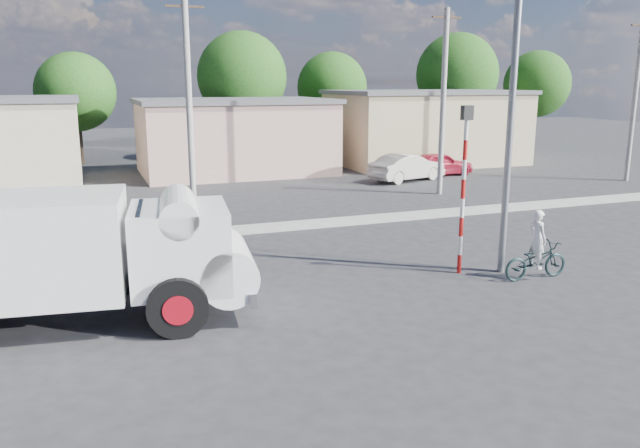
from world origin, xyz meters
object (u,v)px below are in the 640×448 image
object	(u,v)px
truck	(90,253)
bicycle	(536,261)
cyclist	(537,250)
streetlight	(508,81)
traffic_pole	(464,176)
car_cream	(407,167)
car_red	(440,164)

from	to	relation	value
truck	bicycle	distance (m)	10.71
cyclist	streetlight	world-z (taller)	streetlight
cyclist	traffic_pole	size ratio (longest dim) A/B	0.34
bicycle	cyclist	bearing A→B (deg)	0.00
truck	car_cream	bearing A→B (deg)	51.17
car_cream	traffic_pole	world-z (taller)	traffic_pole
car_cream	car_red	bearing A→B (deg)	-84.01
truck	car_red	xyz separation A→B (m)	(17.95, 15.78, -0.89)
car_cream	streetlight	xyz separation A→B (m)	(-5.36, -14.75, 4.28)
cyclist	truck	bearing A→B (deg)	85.60
truck	cyclist	world-z (taller)	truck
bicycle	car_red	world-z (taller)	car_red
bicycle	streetlight	xyz separation A→B (m)	(-0.59, 0.82, 4.48)
streetlight	truck	bearing A→B (deg)	179.85
car_red	car_cream	bearing A→B (deg)	109.60
bicycle	streetlight	bearing A→B (deg)	36.01
car_red	streetlight	size ratio (longest dim) A/B	0.41
car_cream	car_red	world-z (taller)	car_cream
streetlight	car_red	bearing A→B (deg)	63.40
cyclist	traffic_pole	xyz separation A→B (m)	(-1.53, 1.12, 1.84)
bicycle	truck	bearing A→B (deg)	85.60
bicycle	car_cream	size ratio (longest dim) A/B	0.44
bicycle	car_cream	world-z (taller)	car_cream
cyclist	streetlight	size ratio (longest dim) A/B	0.17
car_red	traffic_pole	distance (m)	17.96
cyclist	car_cream	world-z (taller)	cyclist
car_cream	car_red	xyz separation A→B (m)	(2.56, 1.06, -0.06)
car_cream	car_red	distance (m)	2.77
traffic_pole	bicycle	bearing A→B (deg)	-36.21
car_red	truck	bearing A→B (deg)	128.46
truck	streetlight	bearing A→B (deg)	7.28
car_cream	streetlight	world-z (taller)	streetlight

